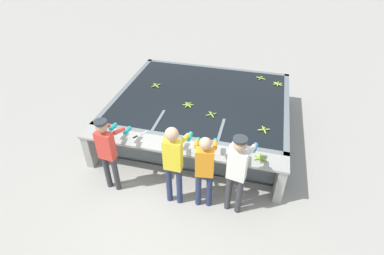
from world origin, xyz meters
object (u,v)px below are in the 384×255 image
object	(u,v)px
banana_bunch_floating_3	(156,85)
banana_bunch_floating_5	(264,130)
worker_3	(237,168)
banana_bunch_floating_0	(211,114)
banana_bunch_floating_4	(278,84)
banana_bunch_ledge_0	(260,158)
banana_bunch_floating_2	(188,105)
worker_2	(205,166)
knife_0	(138,135)
worker_0	(108,149)
worker_1	(174,159)
banana_bunch_floating_1	(261,78)

from	to	relation	value
banana_bunch_floating_3	banana_bunch_floating_5	world-z (taller)	same
worker_3	banana_bunch_floating_0	size ratio (longest dim) A/B	6.73
banana_bunch_floating_4	banana_bunch_floating_0	bearing A→B (deg)	-127.11
banana_bunch_floating_5	banana_bunch_ledge_0	distance (m)	0.91
banana_bunch_floating_2	banana_bunch_floating_5	xyz separation A→B (m)	(1.77, -0.55, 0.00)
worker_2	knife_0	size ratio (longest dim) A/B	5.17
banana_bunch_floating_4	banana_bunch_ledge_0	distance (m)	3.05
banana_bunch_floating_0	banana_bunch_floating_4	world-z (taller)	same
worker_0	worker_1	size ratio (longest dim) A/B	0.94
banana_bunch_floating_5	banana_bunch_floating_4	bearing A→B (deg)	83.87
banana_bunch_floating_1	banana_bunch_floating_5	bearing A→B (deg)	-84.54
knife_0	worker_0	bearing A→B (deg)	-115.79
worker_2	worker_3	xyz separation A→B (m)	(0.56, 0.01, 0.08)
worker_2	banana_bunch_floating_0	distance (m)	1.76
banana_bunch_floating_5	knife_0	distance (m)	2.59
worker_3	banana_bunch_floating_4	size ratio (longest dim) A/B	5.99
banana_bunch_floating_0	banana_bunch_floating_3	bearing A→B (deg)	149.78
worker_1	knife_0	xyz separation A→B (m)	(-0.97, 0.69, -0.19)
banana_bunch_ledge_0	worker_2	bearing A→B (deg)	-149.37
banana_bunch_ledge_0	worker_1	bearing A→B (deg)	-157.61
banana_bunch_floating_1	worker_3	bearing A→B (deg)	-92.33
banana_bunch_floating_4	banana_bunch_floating_1	bearing A→B (deg)	154.31
banana_bunch_floating_0	banana_bunch_ledge_0	world-z (taller)	banana_bunch_ledge_0
banana_bunch_floating_0	banana_bunch_floating_5	world-z (taller)	same
worker_2	banana_bunch_floating_0	world-z (taller)	worker_2
worker_2	knife_0	bearing A→B (deg)	157.42
worker_2	banana_bunch_floating_5	bearing A→B (deg)	57.13
banana_bunch_floating_5	banana_bunch_ledge_0	bearing A→B (deg)	-90.82
banana_bunch_floating_0	banana_bunch_floating_2	size ratio (longest dim) A/B	0.89
banana_bunch_floating_4	banana_bunch_floating_5	bearing A→B (deg)	-96.13
banana_bunch_floating_5	worker_1	bearing A→B (deg)	-134.46
worker_3	banana_bunch_ledge_0	size ratio (longest dim) A/B	5.99
worker_1	worker_3	xyz separation A→B (m)	(1.11, 0.07, -0.02)
banana_bunch_floating_2	banana_bunch_floating_4	distance (m)	2.56
banana_bunch_floating_1	banana_bunch_floating_5	distance (m)	2.36
worker_3	knife_0	size ratio (longest dim) A/B	5.49
worker_3	banana_bunch_floating_5	world-z (taller)	worker_3
worker_0	banana_bunch_floating_4	xyz separation A→B (m)	(3.00, 3.62, -0.12)
worker_0	banana_bunch_floating_5	xyz separation A→B (m)	(2.77, 1.48, -0.12)
banana_bunch_floating_3	banana_bunch_floating_5	bearing A→B (deg)	-23.90
worker_3	banana_bunch_floating_4	distance (m)	3.64
worker_3	banana_bunch_floating_0	xyz separation A→B (m)	(-0.79, 1.73, -0.16)
banana_bunch_floating_2	banana_bunch_floating_0	bearing A→B (deg)	-23.29
worker_2	banana_bunch_floating_5	distance (m)	1.74
worker_0	banana_bunch_floating_4	distance (m)	4.70
worker_2	banana_bunch_floating_1	size ratio (longest dim) A/B	5.77
worker_1	banana_bunch_floating_2	distance (m)	2.09
worker_3	banana_bunch_floating_1	world-z (taller)	worker_3
knife_0	banana_bunch_ledge_0	bearing A→B (deg)	-1.88
banana_bunch_floating_3	banana_bunch_floating_1	bearing A→B (deg)	22.93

